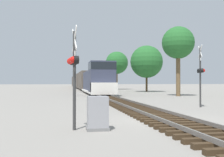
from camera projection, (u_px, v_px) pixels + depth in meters
ground_plane at (165, 120)px, 12.21m from camera, size 400.00×400.00×0.00m
rail_track_bed at (165, 118)px, 12.21m from camera, size 2.60×160.00×0.31m
freight_train at (82, 81)px, 71.56m from camera, size 3.15×83.69×4.37m
crossing_signal_near at (74, 66)px, 9.81m from camera, size 0.43×1.01×3.87m
crossing_signal_far at (201, 72)px, 18.61m from camera, size 0.51×1.01×4.42m
relay_cabinet at (98, 113)px, 9.77m from camera, size 0.83×0.65×1.26m
tree_far_right at (178, 43)px, 33.32m from camera, size 4.11×4.11×8.87m
tree_mid_background at (147, 62)px, 48.03m from camera, size 5.95×5.95×8.51m
tree_deep_background at (117, 63)px, 63.34m from camera, size 5.42×5.42×9.18m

